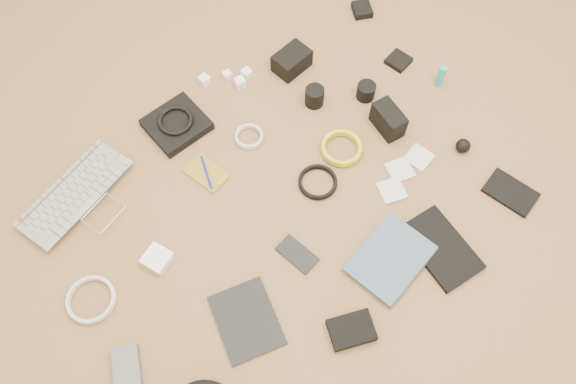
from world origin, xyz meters
TOP-DOWN VIEW (x-y plane):
  - laptop at (-0.52, 0.32)m, footprint 0.45×0.38m
  - headphone_pouch at (-0.15, 0.42)m, footprint 0.20×0.19m
  - headphones at (-0.15, 0.42)m, footprint 0.13×0.13m
  - charger_a at (0.03, 0.53)m, footprint 0.04×0.04m
  - charger_b at (0.10, 0.51)m, footprint 0.03×0.03m
  - charger_c at (0.12, 0.45)m, footprint 0.04×0.04m
  - charger_d at (0.16, 0.47)m, footprint 0.04×0.04m
  - dslr_camera at (0.32, 0.41)m, footprint 0.14×0.11m
  - lens_pouch at (0.69, 0.48)m, footprint 0.09×0.10m
  - notebook_olive at (-0.16, 0.21)m, footprint 0.12×0.15m
  - pen_blue at (-0.16, 0.21)m, footprint 0.04×0.12m
  - cable_white_a at (0.03, 0.25)m, footprint 0.11×0.11m
  - lens_a at (0.29, 0.24)m, footprint 0.07×0.07m
  - lens_b at (0.45, 0.16)m, footprint 0.08×0.08m
  - card_reader at (0.65, 0.22)m, footprint 0.09×0.09m
  - power_brick at (-0.43, 0.03)m, footprint 0.10×0.10m
  - cable_white_b at (-0.64, 0.03)m, footprint 0.17×0.17m
  - cable_black at (0.12, -0.02)m, footprint 0.16×0.16m
  - cable_yellow at (0.25, 0.03)m, footprint 0.17×0.17m
  - flash at (0.43, 0.02)m, footprint 0.07×0.12m
  - lens_cleaner at (0.70, 0.06)m, footprint 0.03×0.03m
  - battery_charger at (-0.64, -0.19)m, footprint 0.10×0.13m
  - tablet at (-0.31, -0.27)m, footprint 0.20×0.24m
  - phone at (-0.08, -0.18)m, footprint 0.09×0.13m
  - filter_case_left at (0.29, -0.18)m, footprint 0.10×0.10m
  - filter_case_mid at (0.36, -0.13)m, footprint 0.09×0.09m
  - filter_case_right at (0.44, -0.13)m, footprint 0.10×0.10m
  - air_blower at (0.58, -0.19)m, footprint 0.06×0.06m
  - drive_case at (-0.08, -0.46)m, footprint 0.15×0.12m
  - paperback at (0.16, -0.44)m, footprint 0.28×0.23m
  - notebook_black_a at (0.29, -0.41)m, footprint 0.16×0.25m
  - notebook_black_b at (0.60, -0.39)m, footprint 0.14×0.18m

SIDE VIEW (x-z plane):
  - notebook_olive at x=-0.16m, z-range 0.00..0.01m
  - tablet at x=-0.31m, z-range 0.00..0.01m
  - phone at x=-0.08m, z-range 0.00..0.01m
  - filter_case_mid at x=0.36m, z-range 0.00..0.01m
  - filter_case_right at x=0.44m, z-range 0.00..0.01m
  - filter_case_left at x=0.29m, z-range 0.00..0.01m
  - cable_black at x=0.12m, z-range 0.00..0.01m
  - cable_white_a at x=0.03m, z-range 0.00..0.01m
  - cable_white_b at x=-0.64m, z-range 0.00..0.01m
  - notebook_black_b at x=0.60m, z-range 0.00..0.01m
  - cable_yellow at x=0.25m, z-range 0.00..0.02m
  - notebook_black_a at x=0.29m, z-range 0.00..0.02m
  - card_reader at x=0.65m, z-range 0.00..0.02m
  - pen_blue at x=-0.16m, z-range 0.01..0.01m
  - paperback at x=0.16m, z-range 0.00..0.02m
  - charger_b at x=0.10m, z-range 0.00..0.03m
  - lens_pouch at x=0.69m, z-range 0.00..0.03m
  - laptop at x=-0.52m, z-range 0.00..0.03m
  - charger_d at x=0.16m, z-range 0.00..0.03m
  - charger_a at x=0.03m, z-range 0.00..0.03m
  - battery_charger at x=-0.64m, z-range 0.00..0.03m
  - drive_case at x=-0.08m, z-range 0.00..0.03m
  - charger_c at x=0.12m, z-range 0.00..0.03m
  - power_brick at x=-0.43m, z-range 0.00..0.03m
  - headphone_pouch at x=-0.15m, z-range 0.00..0.03m
  - air_blower at x=0.58m, z-range 0.00..0.05m
  - lens_b at x=0.45m, z-range 0.00..0.06m
  - lens_a at x=0.29m, z-range 0.00..0.07m
  - dslr_camera at x=0.32m, z-range 0.00..0.07m
  - headphones at x=-0.15m, z-range 0.03..0.05m
  - lens_cleaner at x=0.70m, z-range 0.00..0.09m
  - flash at x=0.43m, z-range 0.00..0.09m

